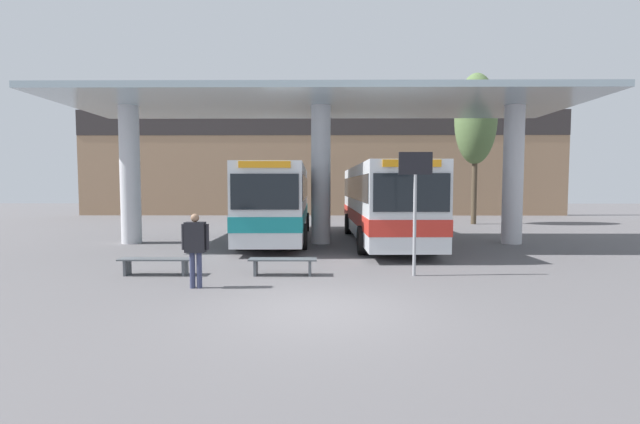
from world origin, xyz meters
name	(u,v)px	position (x,y,z in m)	size (l,w,h in m)	color
ground_plane	(318,309)	(0.00, 0.00, 0.00)	(100.00, 100.00, 0.00)	#565456
townhouse_backdrop	(322,154)	(0.00, 26.79, 5.00)	(40.00, 0.58, 8.58)	#9E7A5B
station_canopy	(321,121)	(0.00, 9.67, 5.13)	(21.11, 6.76, 6.01)	silver
transit_bus_left_bay	(279,199)	(-1.95, 11.29, 1.83)	(2.90, 11.28, 3.28)	silver
transit_bus_center_bay	(383,200)	(2.68, 10.18, 1.82)	(2.95, 11.23, 3.26)	silver
waiting_bench_near_pillar	(283,263)	(-1.00, 3.18, 0.35)	(1.85, 0.44, 0.46)	#4C5156
waiting_bench_mid_platform	(156,262)	(-4.47, 3.18, 0.35)	(1.98, 0.44, 0.46)	#4C5156
info_sign_platform	(415,189)	(2.57, 3.15, 2.36)	(0.90, 0.09, 3.34)	gray
pedestrian_waiting	(195,243)	(-2.93, 1.71, 1.09)	(0.66, 0.26, 1.78)	#333856
poplar_tree_behind_left	(476,120)	(9.66, 18.81, 6.57)	(2.57, 2.57, 9.46)	#473A2B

